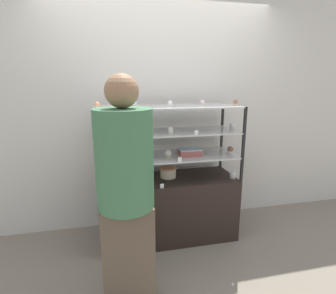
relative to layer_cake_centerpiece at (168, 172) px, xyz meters
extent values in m
plane|color=gray|center=(-0.01, -0.04, -0.72)|extent=(20.00, 20.00, 0.00)
cube|color=silver|center=(-0.01, 0.38, 0.58)|extent=(8.00, 0.05, 2.60)
cube|color=black|center=(-0.01, -0.04, -0.39)|extent=(1.42, 0.54, 0.67)
cube|color=black|center=(-0.71, 0.22, 0.07)|extent=(0.02, 0.02, 0.25)
cube|color=black|center=(0.69, 0.22, 0.07)|extent=(0.02, 0.02, 0.25)
cube|color=black|center=(-0.71, -0.29, 0.07)|extent=(0.02, 0.02, 0.25)
cube|color=black|center=(0.69, -0.29, 0.07)|extent=(0.02, 0.02, 0.25)
cube|color=silver|center=(-0.01, -0.04, 0.19)|extent=(1.42, 0.54, 0.01)
cube|color=black|center=(-0.71, 0.22, 0.32)|extent=(0.02, 0.02, 0.25)
cube|color=black|center=(0.69, 0.22, 0.32)|extent=(0.02, 0.02, 0.25)
cube|color=black|center=(-0.71, -0.29, 0.32)|extent=(0.02, 0.02, 0.25)
cube|color=black|center=(0.69, -0.29, 0.32)|extent=(0.02, 0.02, 0.25)
cube|color=silver|center=(-0.01, -0.04, 0.44)|extent=(1.42, 0.54, 0.01)
cube|color=black|center=(-0.71, 0.22, 0.57)|extent=(0.02, 0.02, 0.25)
cube|color=black|center=(0.69, 0.22, 0.57)|extent=(0.02, 0.02, 0.25)
cube|color=black|center=(-0.71, -0.29, 0.57)|extent=(0.02, 0.02, 0.25)
cube|color=black|center=(0.69, -0.29, 0.57)|extent=(0.02, 0.02, 0.25)
cube|color=silver|center=(-0.01, -0.04, 0.69)|extent=(1.42, 0.54, 0.01)
cylinder|color=beige|center=(0.00, 0.00, -0.01)|extent=(0.17, 0.17, 0.09)
cylinder|color=#E5996B|center=(0.00, 0.00, 0.04)|extent=(0.17, 0.17, 0.02)
cube|color=#C66660|center=(0.21, -0.07, 0.23)|extent=(0.22, 0.16, 0.06)
cube|color=silver|center=(0.21, -0.07, 0.26)|extent=(0.23, 0.17, 0.01)
cylinder|color=#CCB28C|center=(-0.66, -0.10, -0.04)|extent=(0.06, 0.06, 0.03)
sphere|color=#F4EAB2|center=(-0.66, -0.10, -0.01)|extent=(0.06, 0.06, 0.06)
cylinder|color=white|center=(0.65, -0.18, -0.04)|extent=(0.06, 0.06, 0.03)
sphere|color=white|center=(0.65, -0.18, -0.01)|extent=(0.06, 0.06, 0.06)
cube|color=white|center=(-0.12, -0.28, -0.03)|extent=(0.04, 0.00, 0.04)
cylinder|color=white|center=(-0.66, -0.18, 0.21)|extent=(0.06, 0.06, 0.03)
sphere|color=silver|center=(-0.66, -0.18, 0.24)|extent=(0.07, 0.07, 0.07)
cylinder|color=#CCB28C|center=(-0.02, -0.11, 0.21)|extent=(0.06, 0.06, 0.03)
sphere|color=white|center=(-0.02, -0.11, 0.24)|extent=(0.07, 0.07, 0.07)
cylinder|color=white|center=(0.65, -0.10, 0.21)|extent=(0.06, 0.06, 0.03)
sphere|color=#8C5B42|center=(0.65, -0.10, 0.24)|extent=(0.07, 0.07, 0.07)
cube|color=white|center=(0.05, -0.28, 0.22)|extent=(0.04, 0.00, 0.04)
cylinder|color=beige|center=(-0.65, -0.16, 0.46)|extent=(0.05, 0.05, 0.03)
sphere|color=silver|center=(-0.65, -0.16, 0.49)|extent=(0.05, 0.05, 0.05)
cylinder|color=beige|center=(-0.02, -0.18, 0.46)|extent=(0.05, 0.05, 0.03)
sphere|color=white|center=(-0.02, -0.18, 0.49)|extent=(0.05, 0.05, 0.05)
cylinder|color=beige|center=(0.66, -0.09, 0.46)|extent=(0.05, 0.05, 0.03)
sphere|color=white|center=(0.66, -0.09, 0.49)|extent=(0.05, 0.05, 0.05)
cube|color=white|center=(0.20, -0.28, 0.47)|extent=(0.04, 0.00, 0.04)
cylinder|color=beige|center=(-0.68, -0.16, 0.71)|extent=(0.05, 0.05, 0.02)
sphere|color=#E5996B|center=(-0.68, -0.16, 0.73)|extent=(0.05, 0.05, 0.05)
cylinder|color=#CCB28C|center=(-0.34, -0.10, 0.71)|extent=(0.05, 0.05, 0.02)
sphere|color=silver|center=(-0.34, -0.10, 0.73)|extent=(0.05, 0.05, 0.05)
cylinder|color=white|center=(-0.01, -0.13, 0.71)|extent=(0.05, 0.05, 0.02)
sphere|color=white|center=(-0.01, -0.13, 0.73)|extent=(0.05, 0.05, 0.05)
cylinder|color=beige|center=(0.32, -0.11, 0.71)|extent=(0.05, 0.05, 0.02)
sphere|color=silver|center=(0.32, -0.11, 0.73)|extent=(0.05, 0.05, 0.05)
cylinder|color=#CCB28C|center=(0.65, -0.14, 0.71)|extent=(0.05, 0.05, 0.02)
sphere|color=#8C5B42|center=(0.65, -0.14, 0.73)|extent=(0.05, 0.05, 0.05)
cube|color=white|center=(-0.35, -0.28, 0.72)|extent=(0.04, 0.00, 0.04)
torus|color=brown|center=(-0.39, 0.03, 0.71)|extent=(0.13, 0.13, 0.03)
cube|color=brown|center=(-0.49, -0.83, -0.33)|extent=(0.38, 0.21, 0.79)
cylinder|color=#3F724C|center=(-0.49, -0.83, 0.41)|extent=(0.40, 0.40, 0.69)
sphere|color=#936B4C|center=(-0.49, -0.83, 0.86)|extent=(0.22, 0.22, 0.22)
camera|label=1|loc=(-0.58, -2.56, 0.91)|focal=28.00mm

